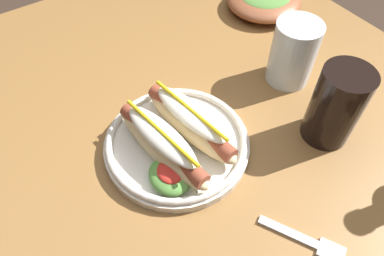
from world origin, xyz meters
name	(u,v)px	position (x,y,z in m)	size (l,w,h in m)	color
dining_table	(222,159)	(0.00, 0.00, 0.63)	(1.11, 0.89, 0.74)	olive
hot_dog_plate	(176,139)	(-0.01, -0.10, 0.77)	(0.24, 0.24, 0.08)	silver
fork	(308,241)	(0.23, -0.03, 0.74)	(0.11, 0.07, 0.00)	silver
soda_cup	(336,106)	(0.11, 0.13, 0.81)	(0.08, 0.08, 0.14)	black
water_cup	(293,53)	(-0.03, 0.17, 0.80)	(0.08, 0.08, 0.12)	silver
side_bowl	(264,0)	(-0.23, 0.29, 0.76)	(0.17, 0.17, 0.05)	brown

